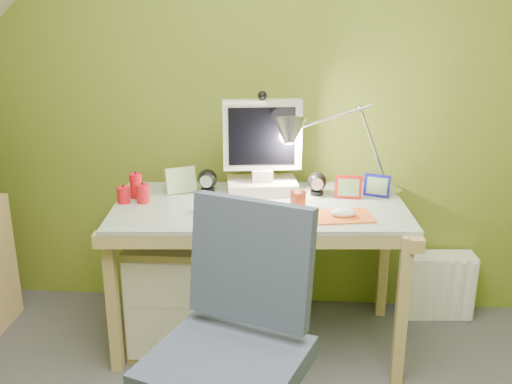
# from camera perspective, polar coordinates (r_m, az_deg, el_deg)

# --- Properties ---
(wall_back) EXTENTS (3.20, 0.01, 2.40)m
(wall_back) POSITION_cam_1_polar(r_m,az_deg,el_deg) (3.10, 0.85, 9.71)
(wall_back) COLOR olive
(wall_back) RESTS_ON floor
(desk) EXTENTS (1.41, 0.78, 0.73)m
(desk) POSITION_cam_1_polar(r_m,az_deg,el_deg) (2.95, 0.33, -7.83)
(desk) COLOR tan
(desk) RESTS_ON floor
(monitor) EXTENTS (0.39, 0.26, 0.50)m
(monitor) POSITION_cam_1_polar(r_m,az_deg,el_deg) (2.91, 0.60, 4.67)
(monitor) COLOR beige
(monitor) RESTS_ON desk
(speaker_left) EXTENTS (0.11, 0.11, 0.12)m
(speaker_left) POSITION_cam_1_polar(r_m,az_deg,el_deg) (2.97, -4.64, 1.08)
(speaker_left) COLOR black
(speaker_left) RESTS_ON desk
(speaker_right) EXTENTS (0.11, 0.11, 0.11)m
(speaker_right) POSITION_cam_1_polar(r_m,az_deg,el_deg) (2.94, 5.82, 0.80)
(speaker_right) COLOR black
(speaker_right) RESTS_ON desk
(keyboard) EXTENTS (0.44, 0.25, 0.02)m
(keyboard) POSITION_cam_1_polar(r_m,az_deg,el_deg) (2.68, -1.57, -1.91)
(keyboard) COLOR white
(keyboard) RESTS_ON desk
(mousepad) EXTENTS (0.28, 0.22, 0.01)m
(mousepad) POSITION_cam_1_polar(r_m,az_deg,el_deg) (2.68, 8.28, -2.29)
(mousepad) COLOR #D95E22
(mousepad) RESTS_ON desk
(mouse) EXTENTS (0.12, 0.07, 0.04)m
(mouse) POSITION_cam_1_polar(r_m,az_deg,el_deg) (2.67, 8.29, -1.97)
(mouse) COLOR white
(mouse) RESTS_ON mousepad
(amber_tumbler) EXTENTS (0.08, 0.08, 0.09)m
(amber_tumbler) POSITION_cam_1_polar(r_m,az_deg,el_deg) (2.71, 4.02, -0.90)
(amber_tumbler) COLOR #9D3016
(amber_tumbler) RESTS_ON desk
(candle_cluster) EXTENTS (0.16, 0.14, 0.12)m
(candle_cluster) POSITION_cam_1_polar(r_m,az_deg,el_deg) (2.90, -11.55, 0.35)
(candle_cluster) COLOR red
(candle_cluster) RESTS_ON desk
(photo_frame_red) EXTENTS (0.13, 0.03, 0.11)m
(photo_frame_red) POSITION_cam_1_polar(r_m,az_deg,el_deg) (2.91, 8.79, 0.48)
(photo_frame_red) COLOR red
(photo_frame_red) RESTS_ON desk
(photo_frame_blue) EXTENTS (0.13, 0.06, 0.11)m
(photo_frame_blue) POSITION_cam_1_polar(r_m,az_deg,el_deg) (2.96, 11.44, 0.62)
(photo_frame_blue) COLOR navy
(photo_frame_blue) RESTS_ON desk
(photo_frame_green) EXTENTS (0.14, 0.09, 0.13)m
(photo_frame_green) POSITION_cam_1_polar(r_m,az_deg,el_deg) (2.97, -7.18, 1.12)
(photo_frame_green) COLOR #97BA80
(photo_frame_green) RESTS_ON desk
(desk_lamp) EXTENTS (0.63, 0.32, 0.65)m
(desk_lamp) POSITION_cam_1_polar(r_m,az_deg,el_deg) (2.90, 9.57, 5.92)
(desk_lamp) COLOR silver
(desk_lamp) RESTS_ON desk
(task_chair) EXTENTS (0.72, 0.72, 1.01)m
(task_chair) POSITION_cam_1_polar(r_m,az_deg,el_deg) (2.09, -2.89, -15.68)
(task_chair) COLOR #3A4460
(task_chair) RESTS_ON floor
(radiator) EXTENTS (0.36, 0.17, 0.35)m
(radiator) POSITION_cam_1_polar(r_m,az_deg,el_deg) (3.40, 17.03, -8.47)
(radiator) COLOR white
(radiator) RESTS_ON floor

